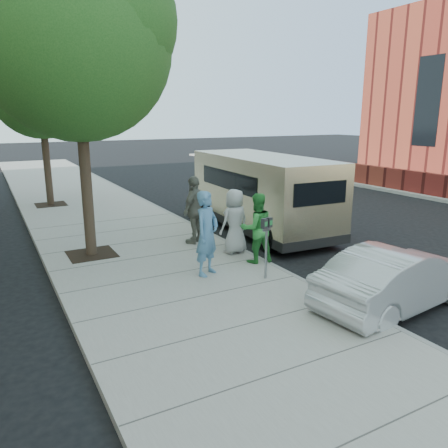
{
  "coord_description": "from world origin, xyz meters",
  "views": [
    {
      "loc": [
        -4.53,
        -8.98,
        3.72
      ],
      "look_at": [
        0.54,
        0.27,
        1.1
      ],
      "focal_mm": 35.0,
      "sensor_mm": 36.0,
      "label": 1
    }
  ],
  "objects": [
    {
      "name": "ground",
      "position": [
        0.0,
        0.0,
        0.0
      ],
      "size": [
        120.0,
        120.0,
        0.0
      ],
      "primitive_type": "plane",
      "color": "black",
      "rests_on": "ground"
    },
    {
      "name": "sidewalk",
      "position": [
        -1.0,
        0.0,
        0.07
      ],
      "size": [
        5.0,
        60.0,
        0.15
      ],
      "primitive_type": "cube",
      "color": "gray",
      "rests_on": "ground"
    },
    {
      "name": "curb_face",
      "position": [
        1.44,
        0.0,
        0.07
      ],
      "size": [
        0.12,
        60.0,
        0.16
      ],
      "primitive_type": "cube",
      "color": "gray",
      "rests_on": "ground"
    },
    {
      "name": "tree_near",
      "position": [
        -2.25,
        2.4,
        5.55
      ],
      "size": [
        4.62,
        4.6,
        7.53
      ],
      "color": "black",
      "rests_on": "sidewalk"
    },
    {
      "name": "tree_far",
      "position": [
        -2.25,
        10.0,
        4.88
      ],
      "size": [
        3.92,
        3.8,
        6.49
      ],
      "color": "black",
      "rests_on": "sidewalk"
    },
    {
      "name": "parking_meter",
      "position": [
        0.76,
        -1.3,
        1.16
      ],
      "size": [
        0.3,
        0.18,
        1.4
      ],
      "rotation": [
        0.0,
        0.0,
        0.28
      ],
      "color": "gray",
      "rests_on": "sidewalk"
    },
    {
      "name": "van",
      "position": [
        3.31,
        2.87,
        1.31
      ],
      "size": [
        2.58,
        6.77,
        2.47
      ],
      "rotation": [
        0.0,
        0.0,
        -0.06
      ],
      "color": "beige",
      "rests_on": "ground"
    },
    {
      "name": "sedan",
      "position": [
        2.33,
        -3.55,
        0.62
      ],
      "size": [
        3.91,
        1.77,
        1.25
      ],
      "primitive_type": "imported",
      "rotation": [
        0.0,
        0.0,
        1.69
      ],
      "color": "#B5B7BC",
      "rests_on": "ground"
    },
    {
      "name": "person_officer",
      "position": [
        -0.27,
        -0.42,
        1.12
      ],
      "size": [
        0.85,
        0.76,
        1.95
      ],
      "primitive_type": "imported",
      "rotation": [
        0.0,
        0.0,
        0.53
      ],
      "color": "teal",
      "rests_on": "sidewalk"
    },
    {
      "name": "person_green_shirt",
      "position": [
        1.2,
        -0.21,
        1.02
      ],
      "size": [
        0.93,
        0.78,
        1.74
      ],
      "primitive_type": "imported",
      "rotation": [
        0.0,
        0.0,
        3.0
      ],
      "color": "green",
      "rests_on": "sidewalk"
    },
    {
      "name": "person_gray_shirt",
      "position": [
        1.1,
        0.7,
        1.01
      ],
      "size": [
        0.92,
        0.67,
        1.72
      ],
      "primitive_type": "imported",
      "rotation": [
        0.0,
        0.0,
        3.3
      ],
      "color": "#AEAEB1",
      "rests_on": "sidewalk"
    },
    {
      "name": "person_striped_polo",
      "position": [
        0.59,
        2.08,
        1.12
      ],
      "size": [
        1.2,
        1.05,
        1.94
      ],
      "primitive_type": "imported",
      "rotation": [
        0.0,
        0.0,
        3.77
      ],
      "color": "slate",
      "rests_on": "sidewalk"
    }
  ]
}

